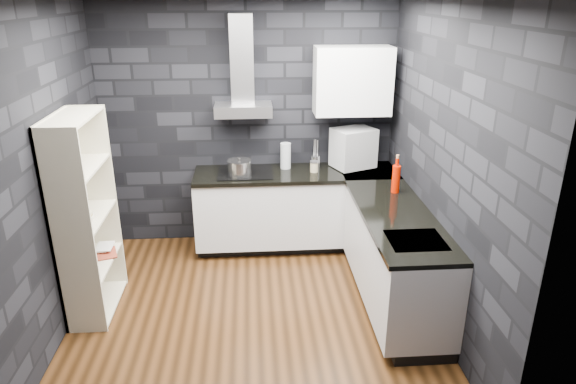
{
  "coord_description": "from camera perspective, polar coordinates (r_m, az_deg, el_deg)",
  "views": [
    {
      "loc": [
        0.03,
        -3.94,
        2.73
      ],
      "look_at": [
        0.35,
        0.45,
        1.0
      ],
      "focal_mm": 32.0,
      "sensor_mm": 36.0,
      "label": 1
    }
  ],
  "objects": [
    {
      "name": "wall_front",
      "position": [
        2.69,
        -4.26,
        -9.42
      ],
      "size": [
        3.2,
        0.05,
        2.7
      ],
      "primitive_type": "cube",
      "color": "black",
      "rests_on": "ground"
    },
    {
      "name": "toekick_right",
      "position": [
        5.02,
        11.88,
        -11.32
      ],
      "size": [
        0.5,
        1.78,
        0.1
      ],
      "primitive_type": "cube",
      "color": "black",
      "rests_on": "ground"
    },
    {
      "name": "glass_vase",
      "position": [
        5.64,
        -0.27,
        4.05
      ],
      "size": [
        0.12,
        0.12,
        0.28
      ],
      "primitive_type": "cylinder",
      "rotation": [
        0.0,
        0.0,
        -0.04
      ],
      "color": "#B6BDC4",
      "rests_on": "counter_back_top"
    },
    {
      "name": "hood_chimney",
      "position": [
        5.48,
        -5.15,
        14.47
      ],
      "size": [
        0.24,
        0.2,
        0.9
      ],
      "primitive_type": "cube",
      "color": "#B5B5BA",
      "rests_on": "hood_body"
    },
    {
      "name": "pot",
      "position": [
        5.44,
        -5.41,
        2.66
      ],
      "size": [
        0.31,
        0.31,
        0.15
      ],
      "primitive_type": "cylinder",
      "rotation": [
        0.0,
        0.0,
        0.34
      ],
      "color": "#BDBCC1",
      "rests_on": "cooktop"
    },
    {
      "name": "red_bottle",
      "position": [
        5.06,
        11.9,
        1.41
      ],
      "size": [
        0.09,
        0.09,
        0.27
      ],
      "primitive_type": "cylinder",
      "rotation": [
        0.0,
        0.0,
        -0.14
      ],
      "color": "#B11500",
      "rests_on": "counter_right_top"
    },
    {
      "name": "bookshelf",
      "position": [
        4.77,
        -21.52,
        -2.66
      ],
      "size": [
        0.48,
        0.85,
        1.8
      ],
      "primitive_type": "cube",
      "rotation": [
        0.0,
        0.0,
        -0.18
      ],
      "color": "beige",
      "rests_on": "ground"
    },
    {
      "name": "upper_cabinet",
      "position": [
        5.54,
        7.18,
        12.17
      ],
      "size": [
        0.8,
        0.35,
        0.7
      ],
      "primitive_type": "cube",
      "color": "white",
      "rests_on": "wall_back"
    },
    {
      "name": "counter_back_top",
      "position": [
        5.56,
        0.91,
        2.05
      ],
      "size": [
        2.2,
        0.62,
        0.04
      ],
      "primitive_type": "cube",
      "color": "black",
      "rests_on": "counter_back_cab"
    },
    {
      "name": "fruit_bowl",
      "position": [
        4.67,
        -21.93,
        -2.76
      ],
      "size": [
        0.19,
        0.19,
        0.05
      ],
      "primitive_type": "imported",
      "rotation": [
        0.0,
        0.0,
        0.01
      ],
      "color": "white",
      "rests_on": "bookshelf"
    },
    {
      "name": "hood_body",
      "position": [
        5.49,
        -4.98,
        9.09
      ],
      "size": [
        0.6,
        0.34,
        0.12
      ],
      "primitive_type": "cube",
      "color": "#B5B5BA",
      "rests_on": "wall_back"
    },
    {
      "name": "wall_right",
      "position": [
        4.47,
        17.0,
        2.51
      ],
      "size": [
        0.05,
        3.2,
        2.7
      ],
      "primitive_type": "cube",
      "color": "black",
      "rests_on": "ground"
    },
    {
      "name": "utensil_crock",
      "position": [
        5.69,
        3.04,
        3.41
      ],
      "size": [
        0.11,
        0.11,
        0.14
      ],
      "primitive_type": "cylinder",
      "rotation": [
        0.0,
        0.0,
        0.0
      ],
      "color": "#BDBCC1",
      "rests_on": "counter_back_top"
    },
    {
      "name": "counter_right_top",
      "position": [
        4.61,
        12.06,
        -2.66
      ],
      "size": [
        0.62,
        1.8,
        0.04
      ],
      "primitive_type": "cube",
      "color": "black",
      "rests_on": "counter_right_cab"
    },
    {
      "name": "book_red",
      "position": [
        5.01,
        -20.71,
        -5.54
      ],
      "size": [
        0.18,
        0.08,
        0.24
      ],
      "primitive_type": "imported",
      "rotation": [
        0.0,
        0.0,
        0.33
      ],
      "color": "maroon",
      "rests_on": "bookshelf"
    },
    {
      "name": "book_second",
      "position": [
        5.09,
        -20.66,
        -4.8
      ],
      "size": [
        0.15,
        0.02,
        0.21
      ],
      "primitive_type": "imported",
      "rotation": [
        0.0,
        0.0,
        0.03
      ],
      "color": "#B2B2B2",
      "rests_on": "bookshelf"
    },
    {
      "name": "wall_back",
      "position": [
        5.73,
        -4.39,
        7.47
      ],
      "size": [
        3.2,
        0.05,
        2.7
      ],
      "primitive_type": "cube",
      "color": "black",
      "rests_on": "ground"
    },
    {
      "name": "ground",
      "position": [
        4.79,
        -3.89,
        -13.33
      ],
      "size": [
        3.2,
        3.2,
        0.0
      ],
      "primitive_type": "plane",
      "color": "#422611"
    },
    {
      "name": "sink_rim",
      "position": [
        4.18,
        14.03,
        -5.26
      ],
      "size": [
        0.44,
        0.4,
        0.01
      ],
      "primitive_type": "cube",
      "color": "#B5B5BA",
      "rests_on": "counter_right_top"
    },
    {
      "name": "counter_right_cab",
      "position": [
        4.79,
        11.81,
        -7.03
      ],
      "size": [
        0.6,
        1.8,
        0.76
      ],
      "primitive_type": "cube",
      "color": "silver",
      "rests_on": "ground"
    },
    {
      "name": "wall_left",
      "position": [
        4.49,
        -25.59,
        1.39
      ],
      "size": [
        0.05,
        3.2,
        2.7
      ],
      "primitive_type": "cube",
      "color": "black",
      "rests_on": "ground"
    },
    {
      "name": "counter_corner_top",
      "position": [
        5.7,
        8.95,
        2.25
      ],
      "size": [
        0.62,
        0.62,
        0.04
      ],
      "primitive_type": "cube",
      "color": "black",
      "rests_on": "counter_right_cab"
    },
    {
      "name": "counter_back_cab",
      "position": [
        5.72,
        0.88,
        -1.7
      ],
      "size": [
        2.2,
        0.6,
        0.76
      ],
      "primitive_type": "cube",
      "color": "silver",
      "rests_on": "ground"
    },
    {
      "name": "toekick_back",
      "position": [
        5.94,
        0.82,
        -5.37
      ],
      "size": [
        2.18,
        0.5,
        0.1
      ],
      "primitive_type": "cube",
      "color": "black",
      "rests_on": "ground"
    },
    {
      "name": "appliance_garage",
      "position": [
        5.69,
        7.27,
        4.9
      ],
      "size": [
        0.52,
        0.47,
        0.43
      ],
      "primitive_type": "cube",
      "rotation": [
        0.0,
        0.0,
        0.39
      ],
      "color": "#A2A4A9",
      "rests_on": "counter_back_top"
    },
    {
      "name": "storage_jar",
      "position": [
        5.55,
        2.92,
        2.78
      ],
      "size": [
        0.1,
        0.1,
        0.11
      ],
      "primitive_type": "cylinder",
      "rotation": [
        0.0,
        0.0,
        0.23
      ],
      "color": "tan",
      "rests_on": "counter_back_top"
    },
    {
      "name": "cooktop",
      "position": [
        5.54,
        -4.78,
        2.19
      ],
      "size": [
        0.58,
        0.5,
        0.01
      ],
      "primitive_type": "cube",
      "color": "black",
      "rests_on": "counter_back_top"
    }
  ]
}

